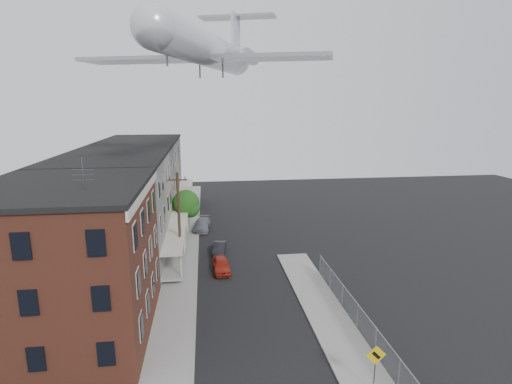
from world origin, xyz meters
TOP-DOWN VIEW (x-y plane):
  - sidewalk_left at (-5.50, 24.00)m, footprint 3.00×62.00m
  - sidewalk_right at (5.50, 6.00)m, footprint 3.00×26.00m
  - curb_left at (-4.05, 24.00)m, footprint 0.15×62.00m
  - curb_right at (4.05, 6.00)m, footprint 0.15×26.00m
  - corner_building at (-12.00, 7.00)m, footprint 10.31×12.30m
  - row_house_a at (-11.96, 16.50)m, footprint 11.98×7.00m
  - row_house_b at (-11.96, 23.50)m, footprint 11.98×7.00m
  - row_house_c at (-11.96, 30.50)m, footprint 11.98×7.00m
  - row_house_d at (-11.96, 37.50)m, footprint 11.98×7.00m
  - row_house_e at (-11.96, 44.50)m, footprint 11.98×7.00m
  - chainlink_fence at (7.00, 5.00)m, footprint 0.06×18.06m
  - warning_sign at (5.60, -1.03)m, footprint 1.10×0.11m
  - utility_pole at (-5.60, 18.00)m, footprint 1.80×0.26m
  - street_tree at (-5.27, 27.92)m, footprint 3.22×3.20m
  - car_near at (-1.80, 15.90)m, footprint 1.70×3.83m
  - car_mid at (-1.80, 20.40)m, footprint 1.63×3.58m
  - car_far at (-3.60, 28.71)m, footprint 2.33×4.71m
  - airplane at (-2.33, 19.64)m, footprint 22.15×25.35m

SIDE VIEW (x-z plane):
  - sidewalk_left at x=-5.50m, z-range 0.00..0.12m
  - sidewalk_right at x=5.50m, z-range 0.00..0.12m
  - curb_left at x=-4.05m, z-range 0.00..0.14m
  - curb_right at x=4.05m, z-range 0.00..0.14m
  - car_mid at x=-1.80m, z-range 0.00..1.14m
  - car_near at x=-1.80m, z-range 0.00..1.28m
  - car_far at x=-3.60m, z-range 0.00..1.32m
  - chainlink_fence at x=7.00m, z-range 0.05..1.95m
  - warning_sign at x=5.60m, z-range 0.48..3.28m
  - street_tree at x=-5.27m, z-range 0.85..6.05m
  - utility_pole at x=-5.60m, z-range 0.17..9.17m
  - row_house_a at x=-11.96m, z-range -0.02..10.28m
  - row_house_b at x=-11.96m, z-range -0.02..10.28m
  - row_house_c at x=-11.96m, z-range -0.02..10.28m
  - row_house_d at x=-11.96m, z-range -0.02..10.28m
  - row_house_e at x=-11.96m, z-range -0.02..10.28m
  - corner_building at x=-12.00m, z-range -0.91..11.24m
  - airplane at x=-2.33m, z-range 16.23..23.58m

